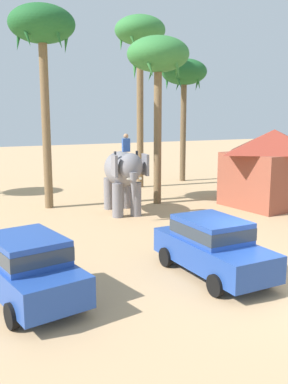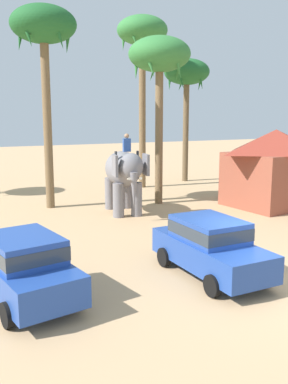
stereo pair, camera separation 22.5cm
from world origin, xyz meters
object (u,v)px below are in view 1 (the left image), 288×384
at_px(palm_tree_left_of_road, 140,38).
at_px(palm_tree_behind_elephant, 42,32).
at_px(car_parked_far_side, 27,265).
at_px(palm_tree_far_back, 184,76).
at_px(car_sedan_foreground, 212,244).
at_px(elephant_with_mahout, 123,173).
at_px(roadside_hut, 273,165).
at_px(palm_tree_leaning_seaward, 158,60).

bearing_deg(palm_tree_left_of_road, palm_tree_behind_elephant, -154.10).
distance_m(car_parked_far_side, palm_tree_far_back, 22.17).
distance_m(car_sedan_foreground, car_parked_far_side, 5.29).
height_order(car_sedan_foreground, elephant_with_mahout, elephant_with_mahout).
relative_size(car_sedan_foreground, palm_tree_far_back, 0.48).
relative_size(palm_tree_far_back, roadside_hut, 1.64).
relative_size(elephant_with_mahout, roadside_hut, 0.76).
height_order(palm_tree_far_back, palm_tree_leaning_seaward, palm_tree_leaning_seaward).
distance_m(elephant_with_mahout, palm_tree_leaning_seaward, 6.28).
xyz_separation_m(car_parked_far_side, palm_tree_left_of_road, (10.72, 14.16, 8.59)).
xyz_separation_m(elephant_with_mahout, palm_tree_leaning_seaward, (2.67, 1.31, 5.53)).
xyz_separation_m(palm_tree_far_back, palm_tree_leaning_seaward, (-5.72, -6.19, 0.04)).
distance_m(palm_tree_behind_elephant, palm_tree_far_back, 12.14).
bearing_deg(roadside_hut, elephant_with_mahout, 165.54).
bearing_deg(roadside_hut, car_sedan_foreground, -143.73).
bearing_deg(elephant_with_mahout, roadside_hut, -14.46).
relative_size(car_sedan_foreground, elephant_with_mahout, 1.03).
xyz_separation_m(car_sedan_foreground, palm_tree_left_of_road, (5.49, 14.98, 8.59)).
height_order(elephant_with_mahout, palm_tree_far_back, palm_tree_far_back).
distance_m(palm_tree_leaning_seaward, roadside_hut, 8.10).
xyz_separation_m(car_sedan_foreground, palm_tree_behind_elephant, (-1.67, 11.51, 7.73)).
bearing_deg(car_sedan_foreground, palm_tree_far_back, 59.21).
distance_m(palm_tree_far_back, palm_tree_leaning_seaward, 8.43).
height_order(car_parked_far_side, palm_tree_leaning_seaward, palm_tree_leaning_seaward).
height_order(elephant_with_mahout, roadside_hut, roadside_hut).
bearing_deg(palm_tree_behind_elephant, car_parked_far_side, -108.43).
xyz_separation_m(elephant_with_mahout, palm_tree_left_of_road, (4.34, 6.47, 7.53)).
xyz_separation_m(palm_tree_behind_elephant, palm_tree_far_back, (11.21, 4.50, -1.18)).
height_order(elephant_with_mahout, palm_tree_leaning_seaward, palm_tree_leaning_seaward).
relative_size(palm_tree_behind_elephant, palm_tree_leaning_seaward, 1.14).
height_order(car_sedan_foreground, palm_tree_left_of_road, palm_tree_left_of_road).
xyz_separation_m(palm_tree_behind_elephant, palm_tree_left_of_road, (7.16, 3.48, 0.87)).
xyz_separation_m(elephant_with_mahout, roadside_hut, (7.73, -1.99, 0.13)).
relative_size(elephant_with_mahout, palm_tree_leaning_seaward, 0.46).
bearing_deg(palm_tree_behind_elephant, car_sedan_foreground, -81.75).
distance_m(palm_tree_far_back, roadside_hut, 10.92).
bearing_deg(palm_tree_leaning_seaward, palm_tree_left_of_road, 72.05).
xyz_separation_m(car_parked_far_side, palm_tree_far_back, (14.77, 15.18, 6.55)).
bearing_deg(palm_tree_left_of_road, car_sedan_foreground, -110.13).
relative_size(car_parked_far_side, palm_tree_leaning_seaward, 0.50).
bearing_deg(car_parked_far_side, palm_tree_behind_elephant, 71.57).
xyz_separation_m(car_sedan_foreground, car_parked_far_side, (-5.23, 0.83, 0.00)).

